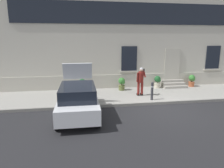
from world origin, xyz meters
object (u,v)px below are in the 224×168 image
planter_terracotta (192,80)px  bollard_near_person (152,90)px  person_on_phone (141,80)px  planter_olive (122,84)px  planter_charcoal (82,85)px  hatchback_car_white (78,100)px  planter_cream (158,82)px

planter_terracotta → bollard_near_person: bearing=-145.6°
person_on_phone → planter_olive: (-0.83, 1.55, -0.54)m
person_on_phone → planter_terracotta: 4.80m
planter_olive → planter_charcoal: bearing=179.9°
hatchback_car_white → planter_charcoal: 3.99m
hatchback_car_white → bollard_near_person: 4.36m
planter_cream → person_on_phone: bearing=-135.1°
planter_charcoal → planter_terracotta: 7.87m
planter_olive → planter_cream: 2.63m
hatchback_car_white → planter_terracotta: size_ratio=4.74×
hatchback_car_white → planter_cream: 6.95m
bollard_near_person → planter_terracotta: bearing=34.4°
planter_olive → planter_terracotta: (5.25, 0.26, 0.00)m
planter_charcoal → planter_terracotta: size_ratio=1.00×
planter_charcoal → planter_cream: size_ratio=1.00×
bollard_near_person → person_on_phone: bearing=111.6°
person_on_phone → planter_olive: bearing=122.2°
planter_olive → planter_cream: (2.62, 0.24, 0.00)m
hatchback_car_white → planter_olive: (2.90, 3.97, -0.19)m
planter_charcoal → planter_olive: 2.62m
planter_charcoal → person_on_phone: bearing=-24.2°
planter_olive → planter_cream: bearing=5.3°
person_on_phone → planter_cream: bearing=48.9°
planter_cream → planter_terracotta: (2.62, 0.02, 0.00)m
person_on_phone → hatchback_car_white: bearing=-142.8°
hatchback_car_white → person_on_phone: 4.46m
person_on_phone → planter_charcoal: person_on_phone is taller
planter_olive → planter_cream: same height
hatchback_car_white → planter_olive: hatchback_car_white is taller
hatchback_car_white → planter_terracotta: (8.14, 4.24, -0.19)m
bollard_near_person → planter_cream: size_ratio=1.22×
planter_olive → planter_terracotta: same height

